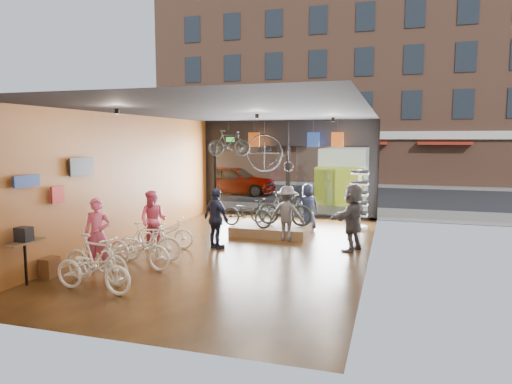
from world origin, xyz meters
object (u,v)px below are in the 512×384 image
at_px(customer_1, 153,220).
at_px(display_bike_left, 247,213).
at_px(customer_0, 98,234).
at_px(customer_3, 287,213).
at_px(floor_bike_0, 93,269).
at_px(floor_bike_2, 139,248).
at_px(street_car, 234,180).
at_px(display_bike_mid, 285,209).
at_px(hung_bike, 229,143).
at_px(display_platform, 272,229).
at_px(box_truck, 344,175).
at_px(customer_2, 216,218).
at_px(penny_farthing, 272,154).
at_px(floor_bike_4, 165,233).
at_px(customer_4, 308,207).
at_px(sunglasses_rack, 359,200).
at_px(display_bike_right, 273,210).
at_px(customer_5, 353,217).
at_px(floor_bike_3, 149,242).
at_px(floor_bike_1, 96,259).

bearing_deg(customer_1, display_bike_left, 47.15).
distance_m(customer_0, customer_3, 5.62).
xyz_separation_m(floor_bike_0, floor_bike_2, (-0.03, 1.78, 0.01)).
xyz_separation_m(street_car, floor_bike_2, (2.70, -14.39, -0.32)).
relative_size(display_bike_mid, hung_bike, 1.15).
height_order(street_car, display_platform, street_car).
relative_size(floor_bike_0, hung_bike, 1.15).
bearing_deg(display_platform, box_truck, 80.79).
xyz_separation_m(customer_2, hung_bike, (-1.17, 4.24, 2.06)).
bearing_deg(display_bike_left, customer_0, 165.15).
bearing_deg(penny_farthing, floor_bike_4, -108.77).
bearing_deg(street_car, customer_2, -162.68).
relative_size(customer_0, customer_3, 1.03).
height_order(customer_2, customer_4, customer_2).
bearing_deg(customer_1, customer_3, 29.53).
distance_m(customer_4, sunglasses_rack, 1.82).
height_order(floor_bike_2, customer_4, customer_4).
xyz_separation_m(customer_0, sunglasses_rack, (5.49, 6.83, 0.16)).
distance_m(display_bike_right, hung_bike, 3.31).
bearing_deg(floor_bike_4, display_platform, -46.90).
xyz_separation_m(floor_bike_2, display_bike_left, (1.38, 4.17, 0.28)).
xyz_separation_m(street_car, customer_1, (2.09, -12.61, 0.03)).
bearing_deg(display_bike_right, customer_1, 112.34).
relative_size(display_bike_mid, customer_5, 0.97).
height_order(customer_3, customer_5, customer_5).
bearing_deg(box_truck, display_bike_left, -102.61).
distance_m(customer_0, customer_2, 3.37).
bearing_deg(customer_0, floor_bike_3, 40.37).
bearing_deg(sunglasses_rack, customer_2, -112.83).
bearing_deg(hung_bike, sunglasses_rack, -104.65).
bearing_deg(customer_5, display_platform, -98.43).
relative_size(floor_bike_3, hung_bike, 1.05).
xyz_separation_m(display_platform, customer_1, (-2.65, -2.97, 0.68)).
height_order(customer_1, customer_5, customer_5).
bearing_deg(customer_4, floor_bike_1, 35.98).
bearing_deg(customer_0, sunglasses_rack, 35.35).
bearing_deg(street_car, customer_0, -172.72).
relative_size(street_car, display_bike_left, 2.68).
distance_m(street_car, display_bike_right, 10.25).
bearing_deg(hung_bike, penny_farthing, -80.68).
bearing_deg(street_car, floor_bike_0, -170.42).
distance_m(floor_bike_2, floor_bike_4, 2.05).
relative_size(customer_4, sunglasses_rack, 0.78).
xyz_separation_m(customer_4, penny_farthing, (-1.66, 1.55, 1.71)).
height_order(display_platform, hung_bike, hung_bike).
relative_size(floor_bike_3, customer_1, 1.01).
height_order(street_car, floor_bike_1, street_car).
height_order(street_car, hung_bike, hung_bike).
distance_m(customer_1, penny_farthing, 5.99).
distance_m(floor_bike_4, customer_3, 3.66).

